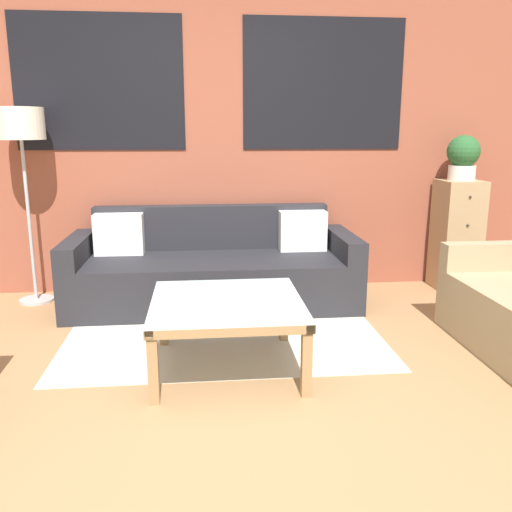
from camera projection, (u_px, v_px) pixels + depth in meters
The scene contains 8 objects.
ground_plane at pixel (231, 423), 2.68m from camera, with size 16.00×16.00×0.00m, color #9E754C.
wall_back_brick at pixel (214, 131), 4.72m from camera, with size 8.40×0.09×2.80m.
rug at pixel (224, 333), 3.87m from camera, with size 2.19×1.52×0.00m.
couch_dark at pixel (213, 271), 4.50m from camera, with size 2.33×0.88×0.78m.
coffee_table at pixel (227, 310), 3.23m from camera, with size 0.89×0.89×0.43m.
floor_lamp at pixel (21, 134), 4.28m from camera, with size 0.38×0.38×1.59m.
drawer_cabinet at pixel (456, 235), 4.88m from camera, with size 0.35×0.40×0.98m.
potted_plant at pixel (463, 157), 4.72m from camera, with size 0.28×0.28×0.39m.
Camera 1 is at (-0.12, -2.42, 1.42)m, focal length 38.00 mm.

